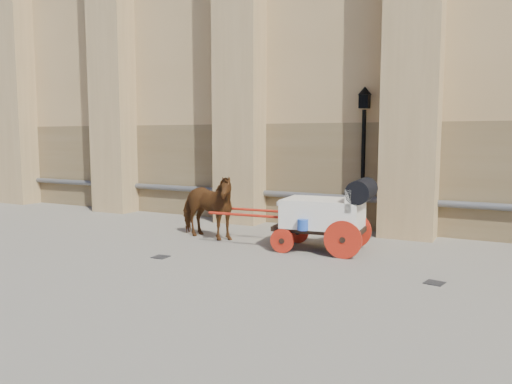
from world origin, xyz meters
The scene contains 6 objects.
ground centered at (0.00, 0.00, 0.00)m, with size 90.00×90.00×0.00m, color slate.
horse centered at (-0.58, 1.04, 0.83)m, with size 0.90×1.97×1.67m, color brown.
carriage centered at (2.69, 1.11, 0.91)m, with size 3.92×1.46×1.69m.
street_lamp centered at (2.74, 3.80, 2.12)m, with size 0.37×0.37×3.96m.
drain_grate_near centered at (-0.36, -1.11, 0.01)m, with size 0.32×0.32×0.01m, color black.
drain_grate_far centered at (5.22, -0.40, 0.01)m, with size 0.32×0.32×0.01m, color black.
Camera 1 is at (6.36, -9.61, 2.62)m, focal length 35.00 mm.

